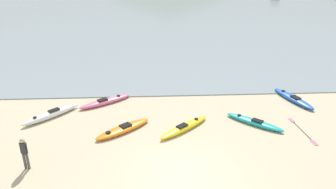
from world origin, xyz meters
TOP-DOWN VIEW (x-y plane):
  - ground_plane at (0.00, 0.00)m, footprint 400.00×400.00m
  - bay_water at (0.00, 43.13)m, footprint 160.00×70.00m
  - kayak_on_sand_0 at (7.70, 7.08)m, footprint 1.77×3.50m
  - kayak_on_sand_1 at (-6.83, 5.60)m, footprint 2.89×2.91m
  - kayak_on_sand_2 at (0.52, 3.82)m, footprint 2.99×2.73m
  - kayak_on_sand_3 at (4.36, 4.20)m, footprint 2.88×2.63m
  - kayak_on_sand_4 at (-2.68, 3.82)m, footprint 3.02×2.64m
  - kayak_on_sand_5 at (-4.03, 7.24)m, footprint 3.18×2.39m
  - person_near_foreground at (-6.57, 0.80)m, footprint 0.31×0.24m
  - loose_paddle at (6.66, 3.34)m, footprint 0.41×2.79m

SIDE VIEW (x-z plane):
  - ground_plane at x=0.00m, z-range 0.00..0.00m
  - loose_paddle at x=6.66m, z-range 0.00..0.03m
  - bay_water at x=0.00m, z-range 0.00..0.06m
  - kayak_on_sand_3 at x=4.36m, z-range -0.02..0.28m
  - kayak_on_sand_4 at x=-2.68m, z-range -0.02..0.29m
  - kayak_on_sand_2 at x=0.52m, z-range -0.02..0.30m
  - kayak_on_sand_0 at x=7.70m, z-range -0.02..0.31m
  - kayak_on_sand_5 at x=-4.03m, z-range -0.02..0.32m
  - kayak_on_sand_1 at x=-6.83m, z-range -0.02..0.39m
  - person_near_foreground at x=-6.57m, z-range 0.11..1.63m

